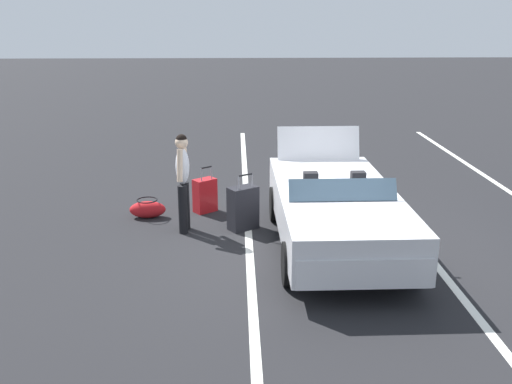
% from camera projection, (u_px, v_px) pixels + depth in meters
% --- Properties ---
extents(ground_plane, '(80.00, 80.00, 0.00)m').
position_uv_depth(ground_plane, '(334.00, 247.00, 9.04)').
color(ground_plane, black).
extents(lot_line_near, '(18.00, 0.12, 0.01)m').
position_uv_depth(lot_line_near, '(249.00, 248.00, 9.00)').
color(lot_line_near, silver).
rests_on(lot_line_near, ground_plane).
extents(lot_line_mid, '(18.00, 0.12, 0.01)m').
position_uv_depth(lot_line_mid, '(421.00, 246.00, 9.08)').
color(lot_line_mid, silver).
rests_on(lot_line_mid, ground_plane).
extents(convertible_car, '(4.16, 1.86, 1.53)m').
position_uv_depth(convertible_car, '(338.00, 216.00, 8.67)').
color(convertible_car, silver).
rests_on(convertible_car, ground_plane).
extents(suitcase_large_black, '(0.50, 0.56, 0.98)m').
position_uv_depth(suitcase_large_black, '(243.00, 208.00, 9.69)').
color(suitcase_large_black, black).
rests_on(suitcase_large_black, ground_plane).
extents(suitcase_medium_bright, '(0.44, 0.46, 0.87)m').
position_uv_depth(suitcase_medium_bright, '(205.00, 195.00, 10.56)').
color(suitcase_medium_bright, red).
rests_on(suitcase_medium_bright, ground_plane).
extents(duffel_bag, '(0.38, 0.65, 0.34)m').
position_uv_depth(duffel_bag, '(148.00, 209.00, 10.29)').
color(duffel_bag, red).
rests_on(duffel_bag, ground_plane).
extents(traveler_person, '(0.61, 0.25, 1.65)m').
position_uv_depth(traveler_person, '(183.00, 177.00, 9.44)').
color(traveler_person, black).
rests_on(traveler_person, ground_plane).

